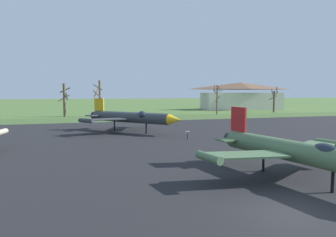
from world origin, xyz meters
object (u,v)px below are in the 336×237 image
jet_fighter_front_left (300,152)px  info_placard_front_right (187,134)px  visitor_building (241,96)px  jet_fighter_front_right (131,117)px

jet_fighter_front_left → info_placard_front_right: bearing=91.8°
visitor_building → info_placard_front_right: bearing=-125.3°
jet_fighter_front_right → visitor_building: bearing=47.0°
jet_fighter_front_left → visitor_building: visitor_building is taller
visitor_building → jet_fighter_front_right: bearing=-133.0°
jet_fighter_front_left → jet_fighter_front_right: size_ratio=1.05×
jet_fighter_front_left → jet_fighter_front_right: 25.65m
jet_fighter_front_left → visitor_building: (38.87, 72.78, 2.47)m
jet_fighter_front_left → jet_fighter_front_right: (-5.69, 25.01, 0.25)m
jet_fighter_front_right → visitor_building: (44.56, 47.77, 2.22)m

